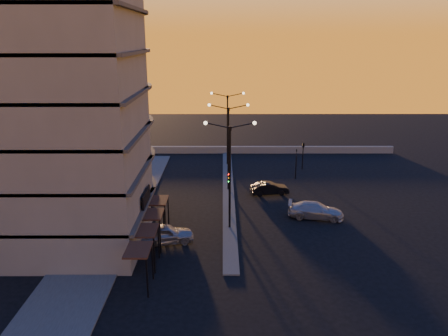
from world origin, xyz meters
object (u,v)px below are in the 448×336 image
at_px(streetlamp_mid, 228,140).
at_px(car_hatchback, 165,234).
at_px(car_wagon, 316,210).
at_px(car_sedan, 270,188).
at_px(traffic_light_main, 229,186).

relative_size(streetlamp_mid, car_hatchback, 2.04).
height_order(car_hatchback, car_wagon, car_hatchback).
bearing_deg(car_sedan, traffic_light_main, 133.37).
xyz_separation_m(car_hatchback, car_wagon, (13.29, 5.18, -0.06)).
relative_size(car_sedan, car_wagon, 0.79).
relative_size(streetlamp_mid, traffic_light_main, 2.24).
height_order(streetlamp_mid, car_wagon, streetlamp_mid).
height_order(streetlamp_mid, traffic_light_main, streetlamp_mid).
xyz_separation_m(car_hatchback, car_sedan, (9.67, 11.54, -0.13)).
distance_m(streetlamp_mid, car_hatchback, 14.71).
bearing_deg(streetlamp_mid, car_sedan, -16.87).
xyz_separation_m(streetlamp_mid, traffic_light_main, (0.00, -7.13, -2.70)).
xyz_separation_m(streetlamp_mid, car_sedan, (4.38, -1.33, -4.93)).
distance_m(streetlamp_mid, car_sedan, 6.73).
bearing_deg(car_wagon, car_sedan, 40.96).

